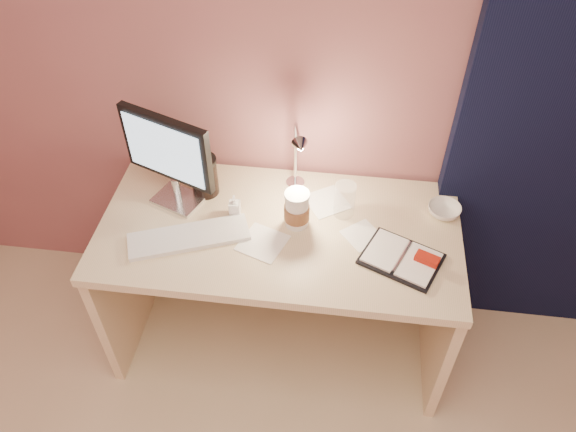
# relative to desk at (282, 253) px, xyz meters

# --- Properties ---
(room) EXTENTS (3.50, 3.50, 3.50)m
(room) POSITION_rel_desk_xyz_m (0.95, 0.24, 0.63)
(room) COLOR #C6B28E
(room) RESTS_ON ground
(desk) EXTENTS (1.40, 0.70, 0.73)m
(desk) POSITION_rel_desk_xyz_m (0.00, 0.00, 0.00)
(desk) COLOR beige
(desk) RESTS_ON ground
(monitor) EXTENTS (0.37, 0.20, 0.41)m
(monitor) POSITION_rel_desk_xyz_m (-0.43, 0.03, 0.47)
(monitor) COLOR silver
(monitor) RESTS_ON desk
(keyboard) EXTENTS (0.47, 0.29, 0.02)m
(keyboard) POSITION_rel_desk_xyz_m (-0.33, -0.17, 0.24)
(keyboard) COLOR silver
(keyboard) RESTS_ON desk
(planner) EXTENTS (0.33, 0.30, 0.04)m
(planner) POSITION_rel_desk_xyz_m (0.47, -0.18, 0.24)
(planner) COLOR black
(planner) RESTS_ON desk
(paper_a) EXTENTS (0.18, 0.18, 0.00)m
(paper_a) POSITION_rel_desk_xyz_m (0.32, -0.07, 0.23)
(paper_a) COLOR white
(paper_a) RESTS_ON desk
(paper_b) EXTENTS (0.21, 0.21, 0.00)m
(paper_b) POSITION_rel_desk_xyz_m (-0.05, -0.16, 0.23)
(paper_b) COLOR white
(paper_b) RESTS_ON desk
(paper_c) EXTENTS (0.21, 0.21, 0.00)m
(paper_c) POSITION_rel_desk_xyz_m (0.17, 0.10, 0.23)
(paper_c) COLOR white
(paper_c) RESTS_ON desk
(coffee_cup) EXTENTS (0.10, 0.10, 0.16)m
(coffee_cup) POSITION_rel_desk_xyz_m (0.06, -0.04, 0.30)
(coffee_cup) COLOR silver
(coffee_cup) RESTS_ON desk
(clear_cup) EXTENTS (0.08, 0.08, 0.14)m
(clear_cup) POSITION_rel_desk_xyz_m (0.24, 0.04, 0.30)
(clear_cup) COLOR white
(clear_cup) RESTS_ON desk
(bowl) EXTENTS (0.16, 0.16, 0.04)m
(bowl) POSITION_rel_desk_xyz_m (0.64, 0.09, 0.25)
(bowl) COLOR silver
(bowl) RESTS_ON desk
(lotion_bottle) EXTENTS (0.05, 0.05, 0.09)m
(lotion_bottle) POSITION_rel_desk_xyz_m (-0.18, -0.02, 0.27)
(lotion_bottle) COLOR silver
(lotion_bottle) RESTS_ON desk
(dark_jar) EXTENTS (0.11, 0.11, 0.15)m
(dark_jar) POSITION_rel_desk_xyz_m (-0.33, 0.10, 0.30)
(dark_jar) COLOR black
(dark_jar) RESTS_ON desk
(desk_lamp) EXTENTS (0.11, 0.20, 0.33)m
(desk_lamp) POSITION_rel_desk_xyz_m (0.01, 0.11, 0.43)
(desk_lamp) COLOR silver
(desk_lamp) RESTS_ON desk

